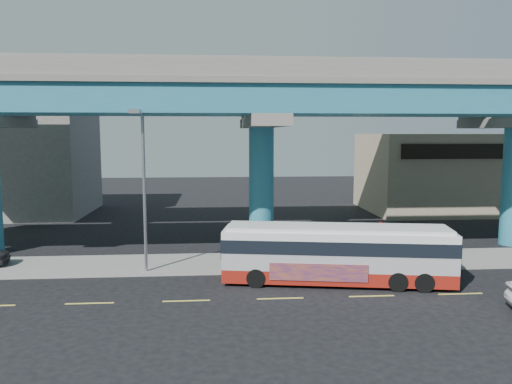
{
  "coord_description": "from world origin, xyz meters",
  "views": [
    {
      "loc": [
        -2.64,
        -20.84,
        7.04
      ],
      "look_at": [
        -0.71,
        4.0,
        4.1
      ],
      "focal_mm": 35.0,
      "sensor_mm": 36.0,
      "label": 1
    }
  ],
  "objects": [
    {
      "name": "viaduct",
      "position": [
        -0.0,
        9.11,
        9.14
      ],
      "size": [
        52.0,
        12.4,
        11.7
      ],
      "color": "#21667F",
      "rests_on": "ground"
    },
    {
      "name": "transit_bus",
      "position": [
        2.93,
        1.69,
        1.5
      ],
      "size": [
        10.91,
        4.09,
        2.74
      ],
      "rotation": [
        0.0,
        0.0,
        -0.17
      ],
      "color": "maroon",
      "rests_on": "ground"
    },
    {
      "name": "building_beige",
      "position": [
        18.0,
        22.98,
        3.51
      ],
      "size": [
        14.0,
        10.23,
        7.0
      ],
      "color": "tan",
      "rests_on": "ground"
    },
    {
      "name": "sidewalk",
      "position": [
        0.0,
        5.5,
        0.07
      ],
      "size": [
        70.0,
        4.0,
        0.15
      ],
      "primitive_type": "cube",
      "color": "gray",
      "rests_on": "ground"
    },
    {
      "name": "stop_sign",
      "position": [
        5.82,
        4.18,
        1.81
      ],
      "size": [
        0.61,
        0.4,
        2.33
      ],
      "rotation": [
        0.0,
        0.0,
        0.17
      ],
      "color": "gray",
      "rests_on": "sidewalk"
    },
    {
      "name": "ground",
      "position": [
        0.0,
        0.0,
        0.0
      ],
      "size": [
        120.0,
        120.0,
        0.0
      ],
      "primitive_type": "plane",
      "color": "black",
      "rests_on": "ground"
    },
    {
      "name": "building_concrete",
      "position": [
        -20.0,
        24.0,
        4.5
      ],
      "size": [
        12.0,
        10.0,
        9.0
      ],
      "primitive_type": "cube",
      "color": "gray",
      "rests_on": "ground"
    },
    {
      "name": "street_lamp",
      "position": [
        -6.26,
        3.43,
        5.4
      ],
      "size": [
        0.5,
        2.63,
        8.13
      ],
      "color": "gray",
      "rests_on": "sidewalk"
    },
    {
      "name": "lane_markings",
      "position": [
        -0.0,
        -0.3,
        0.01
      ],
      "size": [
        58.0,
        0.12,
        0.01
      ],
      "color": "#D8C64C",
      "rests_on": "ground"
    }
  ]
}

